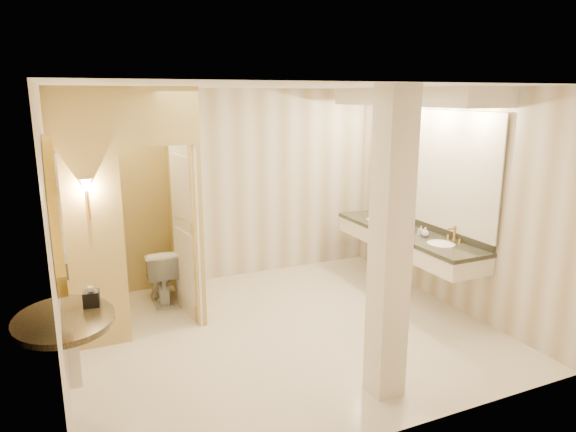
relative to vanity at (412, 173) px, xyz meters
name	(u,v)px	position (x,y,z in m)	size (l,w,h in m)	color
floor	(284,331)	(-1.98, -0.40, -1.63)	(4.50, 4.50, 0.00)	beige
ceiling	(283,86)	(-1.98, -0.40, 1.07)	(4.50, 4.50, 0.00)	silver
wall_back	(227,186)	(-1.98, 1.60, -0.28)	(4.50, 0.02, 2.70)	beige
wall_front	(393,273)	(-1.98, -2.40, -0.28)	(4.50, 0.02, 2.70)	beige
wall_left	(54,239)	(-4.23, -0.40, -0.28)	(0.02, 4.00, 2.70)	beige
wall_right	(448,199)	(0.27, -0.40, -0.28)	(0.02, 4.00, 2.70)	beige
toilet_closet	(162,204)	(-3.09, 0.57, -0.24)	(1.50, 1.55, 2.70)	tan
wall_sconce	(86,187)	(-3.90, 0.03, 0.10)	(0.14, 0.14, 0.42)	#C18D3E
vanity	(412,173)	(0.00, 0.00, 0.00)	(0.75, 2.66, 2.09)	silver
console_shelf	(60,261)	(-4.19, -1.08, -0.29)	(0.98, 0.98, 1.94)	black
pillar	(390,248)	(-1.63, -1.86, -0.28)	(0.27, 0.27, 2.70)	silver
tissue_box	(91,298)	(-3.99, -0.93, -0.69)	(0.13, 0.13, 0.13)	black
toilet	(160,275)	(-3.08, 1.05, -1.27)	(0.40, 0.71, 0.72)	white
soap_bottle_a	(421,231)	(-0.01, -0.26, -0.69)	(0.05, 0.05, 0.12)	beige
soap_bottle_b	(425,232)	(-0.01, -0.35, -0.69)	(0.09, 0.09, 0.12)	silver
soap_bottle_c	(398,224)	(-0.16, 0.03, -0.66)	(0.07, 0.07, 0.18)	#C6B28C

